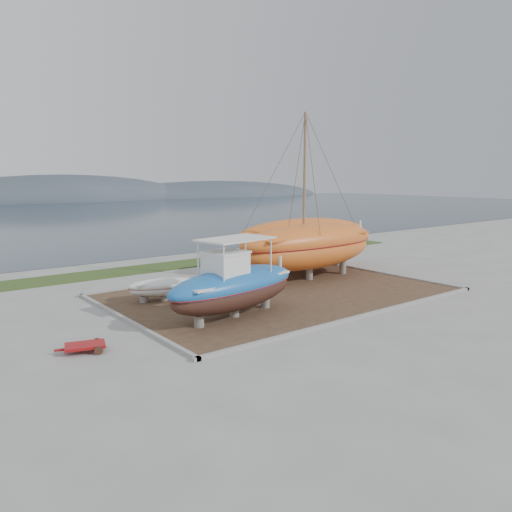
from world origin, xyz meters
TOP-DOWN VIEW (x-y plane):
  - ground at (0.00, 0.00)m, footprint 140.00×140.00m
  - dirt_patch at (0.00, 4.00)m, footprint 18.00×12.00m
  - curb_frame at (0.00, 4.00)m, footprint 18.60×12.60m
  - grass_strip at (0.00, 15.50)m, footprint 44.00×3.00m
  - sea at (0.00, 70.00)m, footprint 260.00×100.00m
  - blue_caique at (-4.85, 1.59)m, footprint 7.93×3.69m
  - white_dinghy at (-5.93, 6.40)m, footprint 4.06×2.41m
  - orange_sailboat at (3.83, 5.56)m, footprint 10.91×3.31m
  - orange_bare_hull at (5.94, 8.31)m, footprint 11.02×4.52m
  - red_trailer at (-11.96, 1.30)m, footprint 2.40×1.69m

SIDE VIEW (x-z plane):
  - ground at x=0.00m, z-range 0.00..0.00m
  - sea at x=0.00m, z-range -0.02..0.02m
  - dirt_patch at x=0.00m, z-range 0.00..0.06m
  - grass_strip at x=0.00m, z-range 0.00..0.08m
  - curb_frame at x=0.00m, z-range 0.00..0.15m
  - red_trailer at x=-11.96m, z-range 0.00..0.31m
  - white_dinghy at x=-5.93m, z-range 0.06..1.21m
  - orange_bare_hull at x=5.94m, z-range 0.06..3.57m
  - blue_caique at x=-4.85m, z-range 0.06..3.74m
  - orange_sailboat at x=3.83m, z-range 0.06..10.35m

